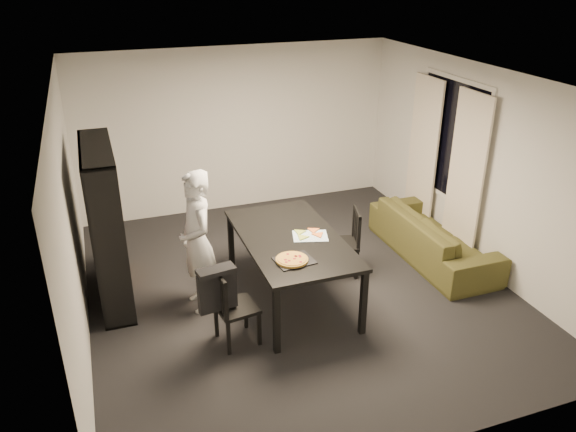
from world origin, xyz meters
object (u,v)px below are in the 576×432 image
object	(u,v)px
dining_table	(291,243)
pepperoni_pizza	(292,259)
chair_left	(229,303)
sofa	(433,236)
person	(197,242)
baking_tray	(294,261)
chair_right	(348,238)
bookshelf	(106,225)

from	to	relation	value
dining_table	pepperoni_pizza	size ratio (longest dim) A/B	5.66
chair_left	sofa	distance (m)	3.24
dining_table	person	world-z (taller)	person
pepperoni_pizza	sofa	size ratio (longest dim) A/B	0.16
pepperoni_pizza	person	bearing A→B (deg)	139.17
pepperoni_pizza	baking_tray	bearing A→B (deg)	8.31
dining_table	pepperoni_pizza	world-z (taller)	pepperoni_pizza
dining_table	baking_tray	bearing A→B (deg)	-106.31
chair_left	chair_right	bearing A→B (deg)	-70.91
chair_left	pepperoni_pizza	xyz separation A→B (m)	(0.72, 0.06, 0.35)
baking_tray	bookshelf	bearing A→B (deg)	144.06
chair_left	bookshelf	bearing A→B (deg)	29.60
dining_table	pepperoni_pizza	bearing A→B (deg)	-108.88
person	sofa	size ratio (longest dim) A/B	0.79
bookshelf	baking_tray	bearing A→B (deg)	-35.94
chair_right	person	world-z (taller)	person
chair_left	sofa	size ratio (longest dim) A/B	0.41
chair_left	person	bearing A→B (deg)	2.01
chair_right	baking_tray	world-z (taller)	chair_right
chair_left	chair_right	xyz separation A→B (m)	(1.81, 0.94, 0.00)
chair_left	pepperoni_pizza	size ratio (longest dim) A/B	2.51
person	dining_table	bearing A→B (deg)	72.44
bookshelf	baking_tray	size ratio (longest dim) A/B	4.75
bookshelf	person	size ratio (longest dim) A/B	1.12
baking_tray	pepperoni_pizza	size ratio (longest dim) A/B	1.14
chair_right	bookshelf	bearing A→B (deg)	-83.48
person	baking_tray	size ratio (longest dim) A/B	4.24
baking_tray	sofa	world-z (taller)	baking_tray
chair_left	person	xyz separation A→B (m)	(-0.15, 0.82, 0.35)
chair_right	pepperoni_pizza	bearing A→B (deg)	-35.64
dining_table	person	bearing A→B (deg)	169.31
dining_table	chair_right	bearing A→B (deg)	19.61
bookshelf	pepperoni_pizza	size ratio (longest dim) A/B	5.43
chair_left	baking_tray	distance (m)	0.82
person	chair_left	bearing A→B (deg)	3.40
chair_right	pepperoni_pizza	xyz separation A→B (m)	(-1.09, -0.87, 0.35)
chair_left	person	size ratio (longest dim) A/B	0.52
bookshelf	person	distance (m)	1.12
bookshelf	chair_right	bearing A→B (deg)	-9.13
person	sofa	xyz separation A→B (m)	(3.25, 0.12, -0.53)
chair_right	sofa	size ratio (longest dim) A/B	0.41
dining_table	sofa	distance (m)	2.25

